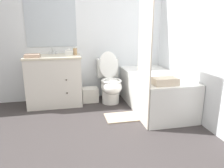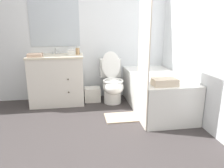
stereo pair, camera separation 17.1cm
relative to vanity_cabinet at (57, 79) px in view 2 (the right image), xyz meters
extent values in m
plane|color=#383333|center=(0.76, -1.50, -0.42)|extent=(14.00, 14.00, 0.00)
cube|color=silver|center=(0.76, 0.28, 0.83)|extent=(8.00, 0.05, 2.50)
cube|color=#B2BCC6|center=(0.00, 0.25, 0.99)|extent=(0.82, 0.01, 0.93)
cube|color=silver|center=(1.98, -0.62, 0.83)|extent=(0.05, 2.75, 2.50)
cube|color=silver|center=(0.00, 0.00, -0.02)|extent=(0.87, 0.51, 0.80)
cube|color=beige|center=(0.00, 0.00, 0.39)|extent=(0.89, 0.53, 0.03)
cylinder|color=white|center=(0.00, 0.00, 0.35)|extent=(0.30, 0.30, 0.10)
sphere|color=#382D23|center=(0.20, -0.27, 0.06)|extent=(0.02, 0.02, 0.02)
sphere|color=#382D23|center=(0.20, -0.27, -0.16)|extent=(0.02, 0.02, 0.02)
cylinder|color=silver|center=(0.00, 0.19, 0.43)|extent=(0.04, 0.04, 0.04)
cylinder|color=silver|center=(0.00, 0.15, 0.49)|extent=(0.02, 0.11, 0.09)
cylinder|color=silver|center=(-0.06, 0.19, 0.43)|extent=(0.03, 0.03, 0.04)
cylinder|color=silver|center=(0.05, 0.19, 0.43)|extent=(0.03, 0.03, 0.04)
cylinder|color=white|center=(0.93, -0.13, -0.31)|extent=(0.30, 0.30, 0.22)
ellipsoid|color=white|center=(0.93, -0.19, -0.11)|extent=(0.35, 0.50, 0.26)
torus|color=white|center=(0.93, -0.19, -0.02)|extent=(0.35, 0.35, 0.04)
cube|color=white|center=(0.93, 0.15, 0.14)|extent=(0.36, 0.18, 0.32)
ellipsoid|color=white|center=(0.93, 0.03, 0.21)|extent=(0.33, 0.15, 0.46)
cube|color=white|center=(1.57, -0.50, -0.15)|extent=(0.75, 1.51, 0.56)
cube|color=#ACB1B2|center=(1.57, -0.50, 0.13)|extent=(0.63, 1.39, 0.01)
cube|color=silver|center=(1.18, -1.02, 0.52)|extent=(0.02, 0.46, 1.87)
cube|color=silver|center=(0.59, 0.01, -0.30)|extent=(0.27, 0.23, 0.24)
cube|color=white|center=(0.26, 0.09, 0.44)|extent=(0.12, 0.15, 0.07)
ellipsoid|color=white|center=(0.26, 0.09, 0.49)|extent=(0.05, 0.04, 0.03)
cylinder|color=tan|center=(0.37, 0.04, 0.46)|extent=(0.06, 0.06, 0.11)
cylinder|color=silver|center=(0.37, 0.04, 0.53)|extent=(0.04, 0.04, 0.03)
cube|color=tan|center=(-0.29, -0.13, 0.43)|extent=(0.22, 0.18, 0.05)
cube|color=beige|center=(1.46, -1.09, 0.18)|extent=(0.32, 0.20, 0.09)
cube|color=tan|center=(0.99, -0.79, -0.42)|extent=(0.53, 0.35, 0.02)
camera|label=1|loc=(0.19, -3.64, 0.91)|focal=35.00mm
camera|label=2|loc=(0.36, -3.67, 0.91)|focal=35.00mm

